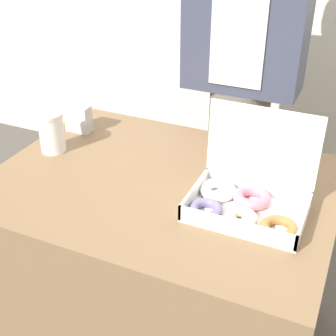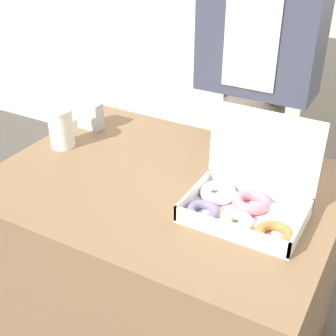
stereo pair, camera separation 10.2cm
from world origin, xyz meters
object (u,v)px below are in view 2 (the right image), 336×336
(donut_box, at_px, (243,201))
(person_customer, at_px, (257,79))
(coffee_cup, at_px, (61,128))
(napkin_holder, at_px, (90,116))

(donut_box, relative_size, person_customer, 0.20)
(donut_box, xyz_separation_m, coffee_cup, (-0.71, 0.07, 0.03))
(coffee_cup, xyz_separation_m, person_customer, (0.50, 0.60, 0.08))
(coffee_cup, xyz_separation_m, napkin_holder, (-0.01, 0.17, -0.02))
(donut_box, height_order, person_customer, person_customer)
(donut_box, xyz_separation_m, napkin_holder, (-0.72, 0.24, 0.01))
(napkin_holder, bearing_deg, coffee_cup, -88.14)
(person_customer, bearing_deg, donut_box, -72.28)
(donut_box, bearing_deg, coffee_cup, 174.32)
(coffee_cup, bearing_deg, napkin_holder, 91.86)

